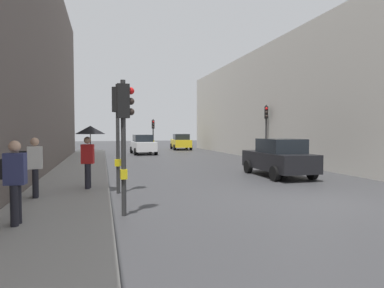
{
  "coord_description": "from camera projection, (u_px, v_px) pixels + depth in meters",
  "views": [
    {
      "loc": [
        -5.78,
        -8.55,
        2.14
      ],
      "look_at": [
        -0.45,
        10.64,
        1.31
      ],
      "focal_mm": 30.26,
      "sensor_mm": 36.0,
      "label": 1
    }
  ],
  "objects": [
    {
      "name": "ground_plane",
      "position": [
        299.0,
        201.0,
        9.86
      ],
      "size": [
        120.0,
        120.0,
        0.0
      ],
      "primitive_type": "plane",
      "color": "#38383A"
    },
    {
      "name": "pedestrian_with_black_backpack",
      "position": [
        33.0,
        164.0,
        9.5
      ],
      "size": [
        0.63,
        0.37,
        1.77
      ],
      "color": "black",
      "rests_on": "sidewalk_kerb"
    },
    {
      "name": "car_dark_suv",
      "position": [
        279.0,
        158.0,
        15.07
      ],
      "size": [
        2.08,
        4.23,
        1.76
      ],
      "color": "black",
      "rests_on": "ground"
    },
    {
      "name": "car_white_compact",
      "position": [
        143.0,
        144.0,
        29.46
      ],
      "size": [
        2.15,
        4.27,
        1.76
      ],
      "color": "silver",
      "rests_on": "ground"
    },
    {
      "name": "car_yellow_taxi",
      "position": [
        181.0,
        142.0,
        36.39
      ],
      "size": [
        2.27,
        4.33,
        1.76
      ],
      "color": "yellow",
      "rests_on": "ground"
    },
    {
      "name": "pedestrian_with_grey_backpack",
      "position": [
        13.0,
        177.0,
        6.73
      ],
      "size": [
        0.62,
        0.36,
        1.77
      ],
      "color": "black",
      "rests_on": "sidewalk_kerb"
    },
    {
      "name": "traffic_light_mid_street",
      "position": [
        266.0,
        123.0,
        22.56
      ],
      "size": [
        0.34,
        0.45,
        3.92
      ],
      "color": "#2D2D2D",
      "rests_on": "ground"
    },
    {
      "name": "building_facade_right",
      "position": [
        308.0,
        107.0,
        28.15
      ],
      "size": [
        12.0,
        28.24,
        8.34
      ],
      "primitive_type": "cube",
      "color": "#B2ADA3",
      "rests_on": "ground"
    },
    {
      "name": "traffic_light_far_median",
      "position": [
        153.0,
        129.0,
        32.53
      ],
      "size": [
        0.25,
        0.43,
        3.28
      ],
      "color": "#2D2D2D",
      "rests_on": "ground"
    },
    {
      "name": "traffic_light_near_left",
      "position": [
        124.0,
        123.0,
        8.02
      ],
      "size": [
        0.44,
        0.26,
        3.39
      ],
      "color": "#2D2D2D",
      "rests_on": "ground"
    },
    {
      "name": "pedestrian_with_umbrella",
      "position": [
        90.0,
        139.0,
        11.0
      ],
      "size": [
        1.0,
        1.0,
        2.14
      ],
      "color": "black",
      "rests_on": "sidewalk_kerb"
    },
    {
      "name": "traffic_light_near_right",
      "position": [
        118.0,
        118.0,
        10.9
      ],
      "size": [
        0.45,
        0.35,
        3.7
      ],
      "color": "#2D2D2D",
      "rests_on": "ground"
    },
    {
      "name": "sidewalk_kerb",
      "position": [
        75.0,
        179.0,
        13.78
      ],
      "size": [
        2.69,
        40.0,
        0.16
      ],
      "primitive_type": "cube",
      "color": "gray",
      "rests_on": "ground"
    }
  ]
}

